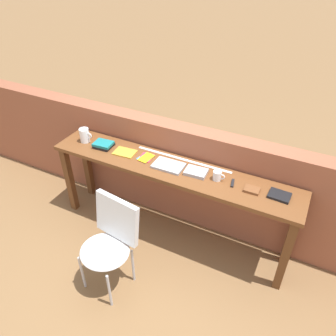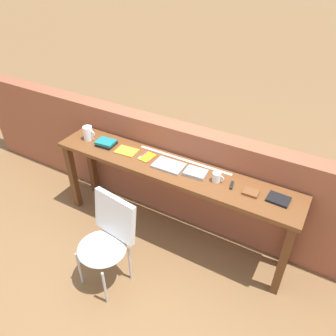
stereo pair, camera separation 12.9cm
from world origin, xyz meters
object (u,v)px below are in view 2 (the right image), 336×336
object	(u,v)px
pamphlet_pile_colourful	(147,157)
book_open_centre	(169,166)
book_stack_leftmost	(106,143)
book_repair_rightmost	(279,199)
leather_journal_brown	(251,193)
chair_white_moulded	(107,238)
pitcher_white	(88,133)
magazine_cycling	(127,151)
multitool_folded	(232,185)
mug	(217,177)

from	to	relation	value
pamphlet_pile_colourful	book_open_centre	size ratio (longest dim) A/B	0.61
book_stack_leftmost	book_repair_rightmost	xyz separation A→B (m)	(1.79, 0.02, -0.02)
leather_journal_brown	book_open_centre	bearing A→B (deg)	179.37
pamphlet_pile_colourful	book_stack_leftmost	bearing A→B (deg)	-177.65
chair_white_moulded	book_open_centre	world-z (taller)	book_open_centre
pitcher_white	leather_journal_brown	size ratio (longest dim) A/B	1.41
pitcher_white	book_repair_rightmost	world-z (taller)	pitcher_white
book_repair_rightmost	magazine_cycling	bearing A→B (deg)	-176.59
book_stack_leftmost	multitool_folded	xyz separation A→B (m)	(1.38, 0.01, -0.02)
chair_white_moulded	pamphlet_pile_colourful	xyz separation A→B (m)	(-0.08, 0.80, 0.36)
pamphlet_pile_colourful	multitool_folded	bearing A→B (deg)	-0.70
multitool_folded	chair_white_moulded	bearing A→B (deg)	-135.79
book_open_centre	leather_journal_brown	xyz separation A→B (m)	(0.80, 0.00, 0.00)
pamphlet_pile_colourful	leather_journal_brown	xyz separation A→B (m)	(1.07, -0.03, 0.01)
pitcher_white	book_repair_rightmost	bearing A→B (deg)	0.54
leather_journal_brown	book_repair_rightmost	xyz separation A→B (m)	(0.23, 0.03, -0.00)
leather_journal_brown	book_repair_rightmost	world-z (taller)	leather_journal_brown
chair_white_moulded	pitcher_white	size ratio (longest dim) A/B	4.85
pitcher_white	book_open_centre	distance (m)	1.00
magazine_cycling	book_open_centre	xyz separation A→B (m)	(0.50, -0.01, 0.00)
chair_white_moulded	book_open_centre	size ratio (longest dim) A/B	3.06
magazine_cycling	book_stack_leftmost	bearing A→B (deg)	175.69
book_stack_leftmost	mug	size ratio (longest dim) A/B	1.83
book_open_centre	multitool_folded	xyz separation A→B (m)	(0.62, 0.02, -0.00)
pamphlet_pile_colourful	leather_journal_brown	world-z (taller)	leather_journal_brown
magazine_cycling	book_open_centre	size ratio (longest dim) A/B	0.75
chair_white_moulded	mug	world-z (taller)	mug
pitcher_white	magazine_cycling	world-z (taller)	pitcher_white
pitcher_white	mug	bearing A→B (deg)	0.17
book_open_centre	mug	distance (m)	0.48
pamphlet_pile_colourful	book_repair_rightmost	xyz separation A→B (m)	(1.30, 0.00, 0.01)
multitool_folded	magazine_cycling	bearing A→B (deg)	-179.57
book_stack_leftmost	multitool_folded	distance (m)	1.38
mug	book_repair_rightmost	world-z (taller)	mug
pamphlet_pile_colourful	book_repair_rightmost	size ratio (longest dim) A/B	0.99
pamphlet_pile_colourful	mug	distance (m)	0.75
book_stack_leftmost	chair_white_moulded	bearing A→B (deg)	-53.68
pitcher_white	magazine_cycling	size ratio (longest dim) A/B	0.84
chair_white_moulded	multitool_folded	xyz separation A→B (m)	(0.81, 0.79, 0.36)
chair_white_moulded	book_stack_leftmost	bearing A→B (deg)	126.32
magazine_cycling	multitool_folded	distance (m)	1.12
chair_white_moulded	leather_journal_brown	bearing A→B (deg)	37.91
pamphlet_pile_colourful	magazine_cycling	bearing A→B (deg)	-175.25
mug	multitool_folded	bearing A→B (deg)	1.24
mug	book_repair_rightmost	bearing A→B (deg)	1.57
mug	leather_journal_brown	size ratio (longest dim) A/B	0.85
chair_white_moulded	book_open_centre	distance (m)	0.87
pitcher_white	book_repair_rightmost	distance (m)	2.02
multitool_folded	book_repair_rightmost	distance (m)	0.40
book_repair_rightmost	mug	bearing A→B (deg)	-175.79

